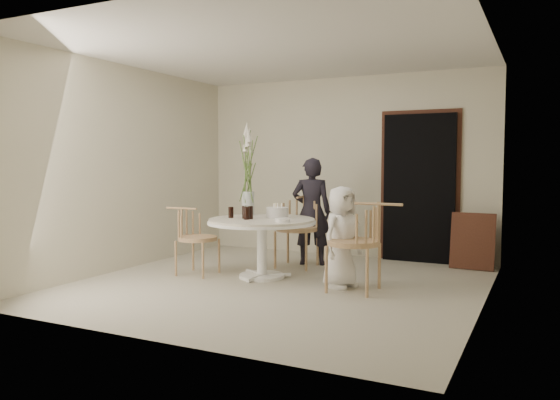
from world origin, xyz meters
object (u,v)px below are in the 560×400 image
at_px(table, 262,228).
at_px(flower_vase, 248,171).
at_px(chair_far, 300,220).
at_px(boy, 342,237).
at_px(chair_right, 366,234).
at_px(girl, 312,211).
at_px(birthday_cake, 277,213).
at_px(chair_left, 189,231).

distance_m(table, flower_vase, 0.88).
bearing_deg(flower_vase, chair_far, 49.12).
height_order(table, flower_vase, flower_vase).
relative_size(table, boy, 1.15).
height_order(chair_right, girl, girl).
distance_m(chair_far, chair_right, 1.70).
xyz_separation_m(chair_far, birthday_cake, (0.03, -0.77, 0.17)).
xyz_separation_m(chair_left, girl, (1.15, 1.27, 0.19)).
relative_size(chair_far, flower_vase, 0.79).
xyz_separation_m(girl, flower_vase, (-0.62, -0.70, 0.56)).
xyz_separation_m(table, flower_vase, (-0.40, 0.37, 0.69)).
height_order(chair_far, girl, girl).
bearing_deg(flower_vase, girl, 48.67).
relative_size(girl, birthday_cake, 5.47).
height_order(chair_far, birthday_cake, chair_far).
distance_m(chair_far, boy, 1.40).
relative_size(chair_left, birthday_cake, 3.15).
height_order(table, chair_far, chair_far).
xyz_separation_m(table, chair_right, (1.37, -0.17, 0.03)).
relative_size(birthday_cake, flower_vase, 0.22).
height_order(table, chair_left, chair_left).
distance_m(chair_right, chair_left, 2.31).
bearing_deg(boy, chair_far, 61.61).
bearing_deg(girl, table, 60.61).
relative_size(chair_far, boy, 0.84).
bearing_deg(table, birthday_cake, 56.16).
xyz_separation_m(chair_right, boy, (-0.32, 0.11, -0.07)).
relative_size(girl, boy, 1.29).
distance_m(chair_far, chair_left, 1.55).
xyz_separation_m(chair_far, chair_left, (-1.03, -1.15, -0.07)).
bearing_deg(chair_far, girl, 43.89).
bearing_deg(chair_left, boy, -88.50).
bearing_deg(chair_right, birthday_cake, -105.53).
xyz_separation_m(table, chair_far, (0.10, 0.95, 0.01)).
relative_size(chair_far, chair_left, 1.13).
xyz_separation_m(table, girl, (0.21, 1.07, 0.13)).
xyz_separation_m(birthday_cake, flower_vase, (-0.53, 0.19, 0.51)).
distance_m(chair_far, birthday_cake, 0.79).
distance_m(girl, boy, 1.42).
height_order(chair_far, chair_left, chair_far).
relative_size(table, chair_far, 1.38).
bearing_deg(chair_far, chair_left, -134.58).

